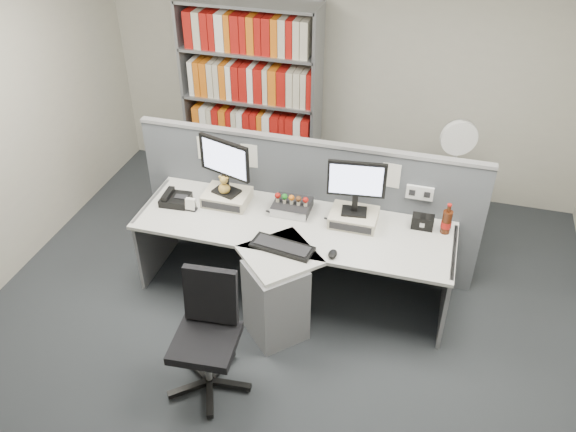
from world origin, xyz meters
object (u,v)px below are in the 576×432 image
(mouse, at_px, (333,254))
(speaker, at_px, (423,222))
(office_chair, at_px, (208,331))
(desk, at_px, (286,266))
(filing_cabinet, at_px, (446,206))
(desk_phone, at_px, (175,199))
(monitor_right, at_px, (356,183))
(desktop_pc, at_px, (292,207))
(keyboard, at_px, (282,247))
(cola_bottle, at_px, (447,222))
(shelving_unit, at_px, (252,102))
(desk_calendar, at_px, (191,205))
(desk_fan, at_px, (458,142))
(monitor_left, at_px, (225,162))

(mouse, xyz_separation_m, speaker, (0.62, 0.55, 0.04))
(mouse, xyz_separation_m, office_chair, (-0.72, -0.78, -0.24))
(desk, distance_m, speaker, 1.16)
(filing_cabinet, bearing_deg, desk_phone, -153.11)
(monitor_right, height_order, desktop_pc, monitor_right)
(keyboard, distance_m, desk_phone, 1.12)
(keyboard, height_order, filing_cabinet, keyboard)
(speaker, xyz_separation_m, filing_cabinet, (0.19, 0.94, -0.43))
(cola_bottle, distance_m, filing_cabinet, 1.06)
(mouse, xyz_separation_m, shelving_unit, (-1.29, 1.94, 0.24))
(shelving_unit, bearing_deg, desk_calendar, -89.52)
(monitor_right, xyz_separation_m, mouse, (-0.07, -0.47, -0.36))
(desk_phone, bearing_deg, keyboard, -18.51)
(desktop_pc, height_order, speaker, speaker)
(speaker, relative_size, filing_cabinet, 0.25)
(monitor_right, xyz_separation_m, office_chair, (-0.79, -1.25, -0.60))
(desk_phone, bearing_deg, mouse, -13.19)
(keyboard, bearing_deg, desk_fan, 51.35)
(desk_phone, distance_m, shelving_unit, 1.62)
(shelving_unit, bearing_deg, monitor_right, -47.06)
(keyboard, bearing_deg, monitor_left, 142.54)
(mouse, height_order, speaker, speaker)
(monitor_right, bearing_deg, filing_cabinet, 54.07)
(filing_cabinet, bearing_deg, speaker, -101.47)
(desk_calendar, bearing_deg, office_chair, -62.23)
(desk, xyz_separation_m, shelving_unit, (-0.90, 1.85, 0.52))
(monitor_right, height_order, keyboard, monitor_right)
(mouse, height_order, filing_cabinet, mouse)
(desk_fan, bearing_deg, speaker, -101.48)
(monitor_right, height_order, filing_cabinet, monitor_right)
(desk_phone, relative_size, cola_bottle, 0.92)
(desk, height_order, office_chair, office_chair)
(speaker, xyz_separation_m, desk_fan, (0.19, 0.93, 0.27))
(monitor_left, relative_size, desk_phone, 2.01)
(monitor_left, bearing_deg, desk_calendar, -142.52)
(cola_bottle, bearing_deg, mouse, -145.81)
(desk_calendar, height_order, filing_cabinet, desk_calendar)
(desk, relative_size, mouse, 23.86)
(speaker, distance_m, shelving_unit, 2.37)
(desktop_pc, bearing_deg, desk, -80.89)
(desk_phone, distance_m, speaker, 2.08)
(desktop_pc, relative_size, speaker, 1.77)
(desk, distance_m, desk_fan, 1.94)
(desktop_pc, distance_m, office_chair, 1.33)
(desk_fan, bearing_deg, desk_calendar, -149.94)
(monitor_left, xyz_separation_m, mouse, (1.03, -0.47, -0.38))
(desk, xyz_separation_m, monitor_right, (0.46, 0.38, 0.64))
(monitor_right, xyz_separation_m, shelving_unit, (-1.36, 1.47, -0.12))
(shelving_unit, bearing_deg, filing_cabinet, -12.07)
(monitor_right, distance_m, office_chair, 1.60)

